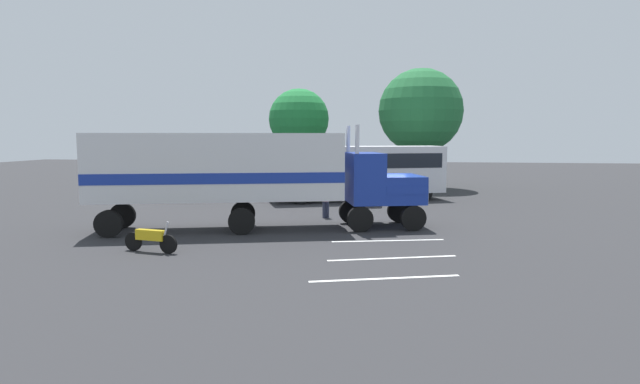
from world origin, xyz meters
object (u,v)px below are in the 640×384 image
(person_bystander, at_px, (326,200))
(tree_center, at_px, (421,111))
(parked_bus, at_px, (356,168))
(semi_truck, at_px, (244,171))
(motorcycle, at_px, (151,239))
(parked_car, at_px, (200,186))
(tree_left, at_px, (299,119))

(person_bystander, distance_m, tree_center, 17.13)
(person_bystander, bearing_deg, parked_bus, 82.40)
(person_bystander, bearing_deg, tree_center, 71.41)
(semi_truck, bearing_deg, motorcycle, -112.70)
(parked_bus, bearing_deg, person_bystander, -97.60)
(person_bystander, relative_size, motorcycle, 0.78)
(semi_truck, relative_size, parked_car, 3.01)
(parked_bus, xyz_separation_m, tree_center, (4.25, 8.29, 3.88))
(person_bystander, distance_m, parked_car, 11.34)
(semi_truck, xyz_separation_m, motorcycle, (-1.98, -4.74, -2.04))
(parked_bus, distance_m, parked_car, 10.18)
(parked_car, xyz_separation_m, tree_left, (4.36, 11.69, 4.65))
(parked_car, relative_size, tree_center, 0.52)
(parked_bus, bearing_deg, parked_car, -177.15)
(tree_left, bearing_deg, tree_center, -16.19)
(semi_truck, distance_m, motorcycle, 5.53)
(person_bystander, xyz_separation_m, tree_left, (-4.77, 18.41, 4.56))
(parked_bus, bearing_deg, tree_center, 62.83)
(tree_center, bearing_deg, person_bystander, -108.59)
(person_bystander, xyz_separation_m, motorcycle, (-4.99, -8.56, -0.41))
(person_bystander, height_order, tree_left, tree_left)
(tree_left, bearing_deg, semi_truck, -85.45)
(tree_center, bearing_deg, parked_bus, -117.17)
(semi_truck, distance_m, person_bystander, 5.12)
(semi_truck, bearing_deg, parked_car, 120.17)
(parked_car, distance_m, motorcycle, 15.84)
(parked_car, bearing_deg, tree_center, 31.49)
(parked_bus, relative_size, tree_center, 1.22)
(parked_bus, height_order, tree_center, tree_center)
(parked_bus, relative_size, tree_left, 1.40)
(semi_truck, height_order, tree_left, tree_left)
(semi_truck, distance_m, tree_center, 21.28)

